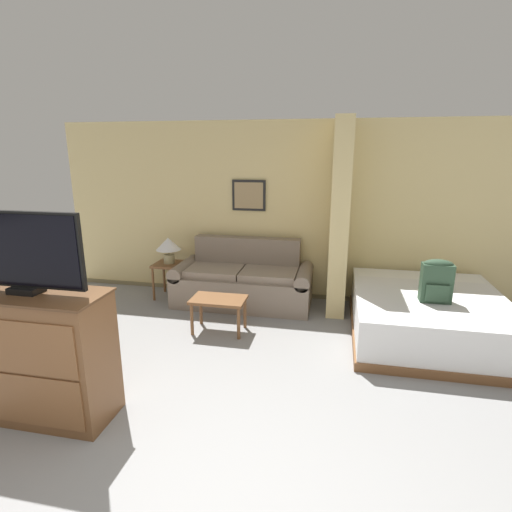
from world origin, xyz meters
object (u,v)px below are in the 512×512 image
(tv, at_px, (20,252))
(table_lamp, at_px, (168,246))
(coffee_table, at_px, (219,303))
(tv_dresser, at_px, (36,355))
(backpack, at_px, (437,280))
(couch, at_px, (243,281))
(bed, at_px, (427,315))

(tv, bearing_deg, table_lamp, 91.39)
(coffee_table, relative_size, tv_dresser, 0.53)
(tv_dresser, distance_m, backpack, 4.01)
(tv_dresser, bearing_deg, backpack, 29.41)
(tv_dresser, bearing_deg, tv, 90.00)
(tv_dresser, distance_m, tv, 0.88)
(coffee_table, xyz_separation_m, table_lamp, (-1.07, 1.01, 0.44))
(couch, relative_size, bed, 1.00)
(tv, bearing_deg, coffee_table, 61.47)
(couch, bearing_deg, tv_dresser, -110.92)
(couch, xyz_separation_m, tv, (-1.08, -2.83, 1.09))
(coffee_table, relative_size, tv, 0.62)
(tv, bearing_deg, bed, 32.46)
(backpack, bearing_deg, tv, -150.61)
(coffee_table, relative_size, backpack, 1.36)
(couch, xyz_separation_m, coffee_table, (-0.08, -0.98, 0.04))
(coffee_table, xyz_separation_m, bed, (2.48, 0.37, -0.10))
(tv, height_order, backpack, tv)
(tv_dresser, height_order, backpack, tv_dresser)
(coffee_table, bearing_deg, backpack, 2.77)
(coffee_table, distance_m, tv, 2.35)
(table_lamp, relative_size, tv_dresser, 0.31)
(bed, bearing_deg, tv, -147.54)
(table_lamp, height_order, tv_dresser, tv_dresser)
(tv_dresser, bearing_deg, coffee_table, 61.48)
(coffee_table, distance_m, backpack, 2.52)
(table_lamp, bearing_deg, tv_dresser, -88.61)
(couch, relative_size, tv_dresser, 1.58)
(table_lamp, distance_m, bed, 3.65)
(tv, relative_size, bed, 0.54)
(backpack, bearing_deg, tv_dresser, -150.59)
(backpack, bearing_deg, couch, 160.30)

